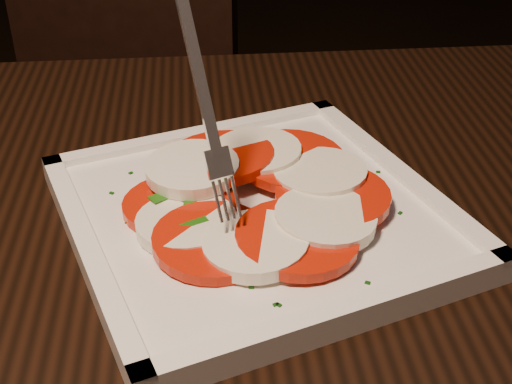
{
  "coord_description": "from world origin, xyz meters",
  "views": [
    {
      "loc": [
        0.12,
        -0.56,
        1.07
      ],
      "look_at": [
        0.16,
        -0.11,
        0.78
      ],
      "focal_mm": 50.0,
      "sensor_mm": 36.0,
      "label": 1
    }
  ],
  "objects_px": {
    "chair": "(106,99)",
    "plate": "(256,217)",
    "fork": "(199,97)",
    "table": "(203,366)"
  },
  "relations": [
    {
      "from": "chair",
      "to": "plate",
      "type": "xyz_separation_m",
      "value": [
        0.2,
        -0.71,
        0.22
      ]
    },
    {
      "from": "table",
      "to": "plate",
      "type": "height_order",
      "value": "plate"
    },
    {
      "from": "fork",
      "to": "plate",
      "type": "bearing_deg",
      "value": -16.37
    },
    {
      "from": "plate",
      "to": "fork",
      "type": "distance_m",
      "value": 0.11
    },
    {
      "from": "table",
      "to": "fork",
      "type": "xyz_separation_m",
      "value": [
        0.01,
        0.04,
        0.21
      ]
    },
    {
      "from": "fork",
      "to": "chair",
      "type": "bearing_deg",
      "value": 79.55
    },
    {
      "from": "chair",
      "to": "fork",
      "type": "distance_m",
      "value": 0.8
    },
    {
      "from": "plate",
      "to": "table",
      "type": "bearing_deg",
      "value": -133.98
    },
    {
      "from": "table",
      "to": "fork",
      "type": "bearing_deg",
      "value": 80.59
    },
    {
      "from": "chair",
      "to": "fork",
      "type": "bearing_deg",
      "value": -59.9
    }
  ]
}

